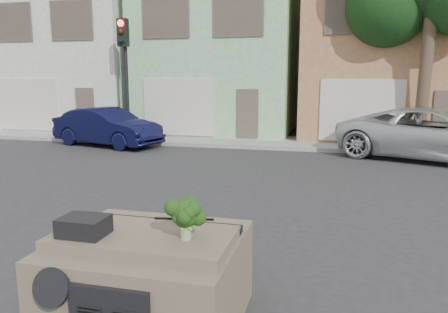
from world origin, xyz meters
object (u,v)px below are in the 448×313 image
at_px(broccoli, 185,219).
at_px(navy_sedan, 108,146).
at_px(silver_pickup, 434,160).
at_px(traffic_signal, 125,81).

bearing_deg(broccoli, navy_sedan, 122.24).
distance_m(silver_pickup, traffic_signal, 12.07).
relative_size(navy_sedan, silver_pickup, 0.74).
relative_size(silver_pickup, traffic_signal, 1.22).
bearing_deg(broccoli, traffic_signal, 118.87).
distance_m(silver_pickup, broccoli, 12.62).
bearing_deg(navy_sedan, silver_pickup, -74.72).
xyz_separation_m(silver_pickup, broccoli, (-4.74, -11.62, 1.34)).
height_order(silver_pickup, broccoli, broccoli).
bearing_deg(silver_pickup, traffic_signal, 106.05).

